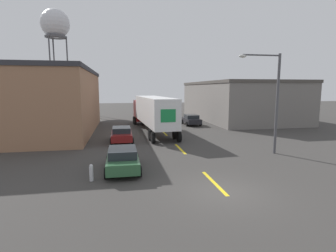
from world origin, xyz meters
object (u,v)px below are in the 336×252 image
water_tower (55,25)px  fire_hydrant (91,173)px  parked_car_right_far (191,120)px  parked_car_left_near (123,159)px  street_lamp (272,95)px  semi_truck (152,111)px  parked_car_left_far (122,134)px

water_tower → fire_hydrant: size_ratio=22.87×
parked_car_right_far → parked_car_left_near: 20.94m
parked_car_right_far → street_lamp: street_lamp is taller
semi_truck → water_tower: size_ratio=0.75×
parked_car_left_far → street_lamp: street_lamp is taller
parked_car_right_far → water_tower: size_ratio=0.20×
parked_car_right_far → water_tower: water_tower is taller
fire_hydrant → water_tower: bearing=103.8°
semi_truck → fire_hydrant: 16.84m
parked_car_left_far → water_tower: water_tower is taller
parked_car_left_near → fire_hydrant: (-1.67, -1.46, -0.28)m
parked_car_right_far → fire_hydrant: bearing=-118.7°
parked_car_right_far → semi_truck: bearing=-144.0°
water_tower → semi_truck: bearing=-61.1°
parked_car_left_far → street_lamp: 13.26m
parked_car_right_far → street_lamp: (1.61, -16.42, 3.68)m
parked_car_right_far → water_tower: bearing=131.3°
parked_car_left_far → fire_hydrant: bearing=-99.3°
street_lamp → fire_hydrant: (-12.66, -3.76, -3.96)m
parked_car_right_far → fire_hydrant: size_ratio=4.51×
parked_car_right_far → fire_hydrant: parked_car_right_far is taller
parked_car_left_far → street_lamp: (11.00, -6.44, 3.68)m
parked_car_left_far → fire_hydrant: size_ratio=4.51×
semi_truck → street_lamp: (7.49, -12.15, 2.02)m
parked_car_left_far → street_lamp: size_ratio=0.56×
parked_car_left_far → parked_car_left_near: size_ratio=1.00×
parked_car_left_near → parked_car_right_far: bearing=63.4°
semi_truck → parked_car_right_far: size_ratio=3.80×
semi_truck → parked_car_left_far: (-3.51, -5.71, -1.66)m
water_tower → parked_car_left_near: bearing=-73.8°
parked_car_left_near → water_tower: (-12.78, 43.91, 17.13)m
parked_car_left_far → parked_car_right_far: size_ratio=1.00×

